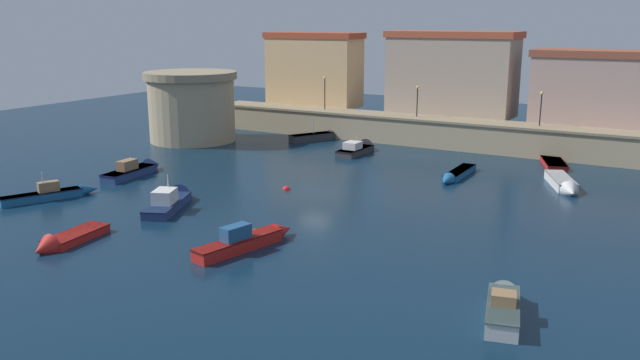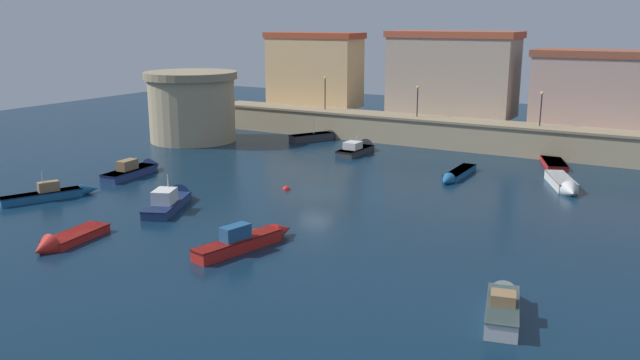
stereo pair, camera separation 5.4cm
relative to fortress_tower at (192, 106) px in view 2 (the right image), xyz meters
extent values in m
plane|color=#0C2338|center=(23.08, -12.72, -3.88)|extent=(128.35, 128.35, 0.00)
cube|color=tan|center=(23.08, 10.52, -2.50)|extent=(51.84, 3.69, 2.76)
cube|color=gray|center=(23.08, 10.52, -1.00)|extent=(51.84, 3.99, 0.24)
cube|color=tan|center=(7.10, 14.60, 2.96)|extent=(11.48, 4.49, 8.16)
cube|color=#A94227|center=(7.10, 14.60, 7.39)|extent=(11.94, 4.67, 0.70)
cube|color=tan|center=(24.47, 15.13, 3.11)|extent=(13.71, 5.54, 8.47)
cube|color=#B34D31|center=(24.47, 15.13, 7.70)|extent=(14.25, 5.76, 0.70)
cube|color=tan|center=(39.73, 15.12, 2.27)|extent=(12.53, 5.52, 6.78)
cube|color=brown|center=(39.73, 15.12, 6.01)|extent=(13.03, 5.74, 0.70)
cylinder|color=tan|center=(0.00, 0.00, -0.46)|extent=(9.37, 9.37, 6.83)
cylinder|color=gray|center=(0.00, 0.00, 3.36)|extent=(10.11, 10.11, 0.80)
cylinder|color=black|center=(10.94, 10.52, 0.87)|extent=(0.12, 0.12, 3.49)
sphere|color=#F9D172|center=(10.94, 10.52, 2.76)|extent=(0.32, 0.32, 0.32)
cylinder|color=black|center=(22.30, 10.52, 0.62)|extent=(0.12, 0.12, 2.99)
sphere|color=#F9D172|center=(22.30, 10.52, 2.27)|extent=(0.32, 0.32, 0.32)
cylinder|color=black|center=(35.14, 10.52, 0.65)|extent=(0.12, 0.12, 3.06)
sphere|color=#F9D172|center=(35.14, 10.52, 2.33)|extent=(0.32, 0.32, 0.32)
cube|color=#333338|center=(11.61, 6.26, -3.46)|extent=(3.60, 5.08, 0.83)
cone|color=#333338|center=(13.11, 9.05, -3.46)|extent=(1.82, 1.86, 1.31)
cube|color=black|center=(11.61, 6.26, -3.08)|extent=(3.67, 5.18, 0.08)
cylinder|color=#B2B2B7|center=(11.75, 6.52, -2.22)|extent=(0.08, 0.08, 1.64)
cube|color=navy|center=(6.61, -16.12, -3.54)|extent=(2.13, 5.54, 0.67)
cone|color=navy|center=(6.29, -12.78, -3.54)|extent=(1.67, 1.54, 1.55)
cube|color=#101634|center=(6.61, -16.12, -3.25)|extent=(2.17, 5.65, 0.08)
cube|color=olive|center=(6.62, -16.29, -2.78)|extent=(1.11, 1.87, 0.85)
cube|color=#99B7C6|center=(6.54, -15.40, -2.74)|extent=(0.85, 0.14, 0.51)
cube|color=red|center=(25.83, -26.33, -3.50)|extent=(2.47, 6.11, 0.75)
cone|color=red|center=(26.63, -22.77, -3.50)|extent=(1.42, 1.61, 1.14)
cube|color=#550D09|center=(25.83, -26.33, -3.17)|extent=(2.52, 6.23, 0.08)
cube|color=navy|center=(25.79, -26.51, -2.70)|extent=(1.21, 1.93, 0.84)
cube|color=#99B7C6|center=(25.99, -25.63, -2.66)|extent=(0.75, 0.22, 0.51)
cube|color=#333338|center=(19.04, 2.31, -3.57)|extent=(1.96, 4.97, 0.60)
cone|color=#333338|center=(19.12, 5.41, -3.57)|extent=(1.78, 1.42, 1.75)
cube|color=black|center=(19.04, 2.31, -3.31)|extent=(2.00, 5.07, 0.08)
cube|color=silver|center=(19.03, 1.77, -2.91)|extent=(1.47, 1.66, 0.72)
cube|color=#99B7C6|center=(19.05, 2.58, -2.88)|extent=(1.28, 0.09, 0.43)
cylinder|color=#B2B2B7|center=(19.05, 2.66, -2.65)|extent=(0.08, 0.08, 1.24)
cube|color=#195689|center=(6.49, -24.84, -3.57)|extent=(3.38, 5.70, 0.62)
cone|color=#195689|center=(7.94, -21.63, -3.57)|extent=(1.54, 1.71, 1.05)
cube|color=#0D223C|center=(6.49, -24.84, -3.30)|extent=(3.45, 5.82, 0.08)
cube|color=olive|center=(6.72, -24.33, -2.88)|extent=(1.23, 1.64, 0.76)
cube|color=#99B7C6|center=(7.03, -23.65, -2.84)|extent=(0.58, 0.31, 0.46)
cylinder|color=#B2B2B7|center=(6.57, -24.66, -2.49)|extent=(0.08, 0.08, 1.54)
cube|color=navy|center=(16.31, -21.97, -3.56)|extent=(3.86, 5.87, 0.62)
cone|color=navy|center=(14.95, -18.80, -3.56)|extent=(2.11, 1.96, 1.70)
cube|color=black|center=(16.31, -21.97, -3.29)|extent=(3.93, 5.99, 0.08)
cube|color=silver|center=(16.48, -22.36, -2.77)|extent=(1.98, 2.23, 0.96)
cube|color=#99B7C6|center=(16.12, -21.52, -2.73)|extent=(1.15, 0.54, 0.57)
cylinder|color=#B2B2B7|center=(16.16, -21.61, -2.32)|extent=(0.08, 0.08, 1.87)
cube|color=red|center=(37.34, 6.96, -3.64)|extent=(3.61, 6.13, 0.47)
cone|color=red|center=(36.15, 10.34, -3.64)|extent=(2.04, 1.88, 1.67)
cube|color=maroon|center=(37.34, 6.96, -3.45)|extent=(3.68, 6.25, 0.08)
cube|color=#195689|center=(31.12, -1.50, -3.62)|extent=(1.20, 5.71, 0.52)
cone|color=#195689|center=(31.13, -5.00, -3.62)|extent=(1.14, 1.40, 1.14)
cube|color=#0A2C49|center=(31.12, -1.50, -3.40)|extent=(1.23, 5.82, 0.08)
cube|color=red|center=(15.98, -29.68, -3.62)|extent=(2.08, 4.40, 0.51)
cone|color=red|center=(16.29, -32.32, -3.62)|extent=(1.64, 1.35, 1.52)
cube|color=#60120B|center=(15.98, -29.68, -3.40)|extent=(2.12, 4.48, 0.08)
cube|color=silver|center=(39.40, -0.92, -3.50)|extent=(3.43, 5.41, 0.74)
cone|color=silver|center=(40.68, -3.93, -3.50)|extent=(1.86, 1.85, 1.43)
cube|color=slate|center=(39.40, -0.92, -3.17)|extent=(3.50, 5.52, 0.08)
cube|color=silver|center=(41.64, -27.79, -3.45)|extent=(2.36, 4.59, 0.85)
cone|color=silver|center=(41.00, -25.10, -3.45)|extent=(1.57, 1.50, 1.33)
cube|color=#495E5B|center=(41.64, -27.79, -3.07)|extent=(2.41, 4.68, 0.08)
cube|color=olive|center=(41.64, -27.80, -2.78)|extent=(1.29, 1.21, 0.50)
cube|color=#99B7C6|center=(41.53, -27.32, -2.75)|extent=(0.97, 0.28, 0.30)
sphere|color=red|center=(20.66, -13.05, -3.88)|extent=(0.61, 0.61, 0.61)
sphere|color=#EA4C19|center=(24.69, -23.08, -3.88)|extent=(0.47, 0.47, 0.47)
camera|label=1|loc=(47.91, -55.37, 9.35)|focal=36.67mm
camera|label=2|loc=(47.95, -55.34, 9.35)|focal=36.67mm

